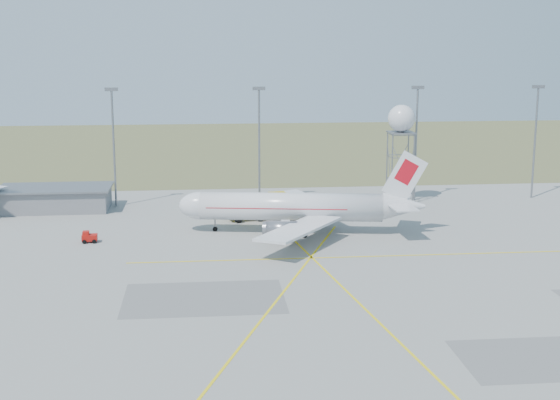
{
  "coord_description": "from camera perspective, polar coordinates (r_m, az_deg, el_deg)",
  "views": [
    {
      "loc": [
        -19.78,
        -68.72,
        28.41
      ],
      "look_at": [
        -8.94,
        40.0,
        5.89
      ],
      "focal_mm": 50.0,
      "sensor_mm": 36.0,
      "label": 1
    }
  ],
  "objects": [
    {
      "name": "mast_a",
      "position": [
        136.56,
        -12.09,
        4.52
      ],
      "size": [
        2.2,
        0.5,
        20.5
      ],
      "color": "slate",
      "rests_on": "ground"
    },
    {
      "name": "ground",
      "position": [
        76.94,
        9.78,
        -10.2
      ],
      "size": [
        400.0,
        400.0,
        0.0
      ],
      "primitive_type": "plane",
      "color": "#9C9C97",
      "rests_on": "ground"
    },
    {
      "name": "fire_truck",
      "position": [
        125.57,
        -1.55,
        -0.53
      ],
      "size": [
        10.62,
        5.75,
        4.05
      ],
      "rotation": [
        0.0,
        0.0,
        0.21
      ],
      "color": "gold",
      "rests_on": "ground"
    },
    {
      "name": "mast_c",
      "position": [
        140.86,
        9.94,
        4.81
      ],
      "size": [
        2.2,
        0.5,
        20.5
      ],
      "color": "slate",
      "rests_on": "ground"
    },
    {
      "name": "radar_tower",
      "position": [
        139.26,
        8.81,
        3.79
      ],
      "size": [
        4.78,
        4.78,
        17.3
      ],
      "color": "slate",
      "rests_on": "ground"
    },
    {
      "name": "mast_d",
      "position": [
        148.29,
        18.18,
        4.74
      ],
      "size": [
        2.2,
        0.5,
        20.5
      ],
      "color": "slate",
      "rests_on": "ground"
    },
    {
      "name": "building_grey",
      "position": [
        137.66,
        -16.14,
        0.11
      ],
      "size": [
        19.0,
        10.0,
        3.9
      ],
      "color": "slate",
      "rests_on": "ground"
    },
    {
      "name": "mast_b",
      "position": [
        136.06,
        -1.54,
        4.74
      ],
      "size": [
        2.2,
        0.5,
        20.5
      ],
      "color": "slate",
      "rests_on": "ground"
    },
    {
      "name": "grass_strip",
      "position": [
        211.57,
        -0.28,
        3.93
      ],
      "size": [
        400.0,
        120.0,
        0.03
      ],
      "primitive_type": "cube",
      "color": "#5D6537",
      "rests_on": "ground"
    },
    {
      "name": "airliner_main",
      "position": [
        116.25,
        1.13,
        -0.55
      ],
      "size": [
        36.96,
        35.56,
        12.6
      ],
      "rotation": [
        0.0,
        0.0,
        2.98
      ],
      "color": "silver",
      "rests_on": "ground"
    },
    {
      "name": "baggage_tug",
      "position": [
        114.58,
        -13.78,
        -2.73
      ],
      "size": [
        2.2,
        1.79,
        1.66
      ],
      "rotation": [
        0.0,
        0.0,
        0.04
      ],
      "color": "#AA110C",
      "rests_on": "ground"
    }
  ]
}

